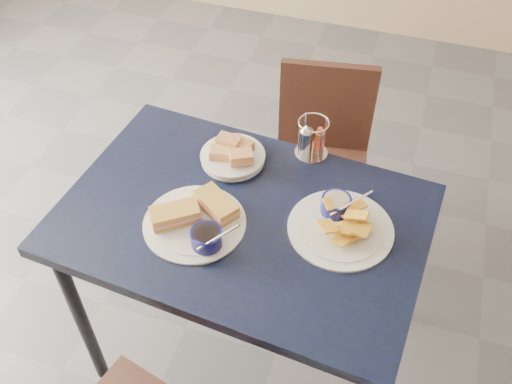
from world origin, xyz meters
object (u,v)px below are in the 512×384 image
(chair_far, at_px, (325,149))
(sandwich_plate, at_px, (197,220))
(bread_basket, at_px, (233,154))
(condiment_caddy, at_px, (311,140))
(plantain_plate, at_px, (340,221))
(dining_table, at_px, (243,231))

(chair_far, relative_size, sandwich_plate, 2.55)
(chair_far, distance_m, sandwich_plate, 0.86)
(bread_basket, height_order, condiment_caddy, condiment_caddy)
(plantain_plate, distance_m, condiment_caddy, 0.33)
(dining_table, height_order, plantain_plate, plantain_plate)
(dining_table, distance_m, condiment_caddy, 0.38)
(sandwich_plate, bearing_deg, condiment_caddy, 59.96)
(chair_far, height_order, condiment_caddy, condiment_caddy)
(dining_table, relative_size, sandwich_plate, 3.60)
(sandwich_plate, distance_m, bread_basket, 0.30)
(dining_table, height_order, sandwich_plate, sandwich_plate)
(dining_table, relative_size, plantain_plate, 3.68)
(chair_far, xyz_separation_m, bread_basket, (-0.22, -0.47, 0.31))
(sandwich_plate, bearing_deg, bread_basket, 89.00)
(sandwich_plate, bearing_deg, plantain_plate, 17.72)
(dining_table, bearing_deg, sandwich_plate, -145.87)
(dining_table, relative_size, condiment_caddy, 8.40)
(sandwich_plate, relative_size, condiment_caddy, 2.33)
(sandwich_plate, xyz_separation_m, condiment_caddy, (0.24, 0.41, 0.03))
(sandwich_plate, height_order, plantain_plate, same)
(condiment_caddy, bearing_deg, chair_far, 91.09)
(chair_far, bearing_deg, bread_basket, -115.49)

